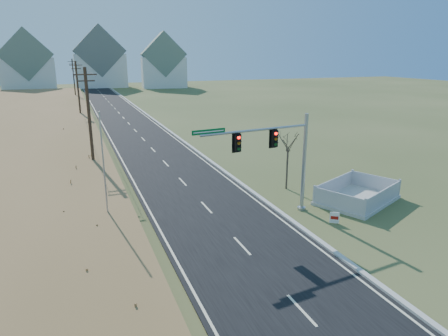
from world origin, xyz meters
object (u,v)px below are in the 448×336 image
at_px(traffic_signal_mast, 281,154).
at_px(flagpole, 105,186).
at_px(open_sign, 334,218).
at_px(fence_enclosure, 357,198).
at_px(bare_tree, 288,141).

distance_m(traffic_signal_mast, flagpole, 10.66).
bearing_deg(open_sign, fence_enclosure, 67.81).
bearing_deg(open_sign, traffic_signal_mast, 168.44).
bearing_deg(bare_tree, flagpole, -167.00).
bearing_deg(flagpole, fence_enclosure, -3.64).
xyz_separation_m(traffic_signal_mast, bare_tree, (3.01, 4.34, -0.25)).
distance_m(traffic_signal_mast, fence_enclosure, 7.33).
bearing_deg(traffic_signal_mast, bare_tree, 48.58).
xyz_separation_m(traffic_signal_mast, fence_enclosure, (6.29, 0.15, -3.76)).
xyz_separation_m(flagpole, bare_tree, (13.53, 3.12, 0.96)).
bearing_deg(fence_enclosure, flagpole, 151.40).
bearing_deg(open_sign, bare_tree, 118.90).
bearing_deg(flagpole, open_sign, -15.82).
bearing_deg(fence_enclosure, open_sign, -170.50).
relative_size(open_sign, bare_tree, 0.15).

